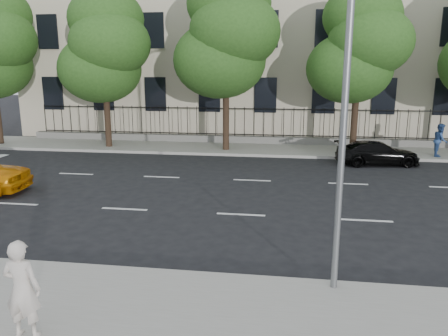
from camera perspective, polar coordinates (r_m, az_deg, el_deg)
The scene contains 13 objects.
ground at distance 12.11m, azimuth 0.96°, elevation -9.95°, with size 120.00×120.00×0.00m, color black.
near_sidewalk at distance 8.58m, azimuth -2.65°, elevation -19.85°, with size 60.00×4.00×0.15m, color gray.
far_sidewalk at distance 25.53m, azimuth 4.96°, elevation 2.49°, with size 60.00×4.00×0.15m, color gray.
lane_markings at distance 16.56m, azimuth 3.05°, elevation -3.55°, with size 49.60×4.62×0.01m, color silver, non-canonical shape.
masonry_building at distance 34.31m, azimuth 6.21°, elevation 20.15°, with size 34.60×12.11×18.50m.
iron_fence at distance 27.11m, azimuth 5.19°, elevation 4.32°, with size 30.00×0.50×2.20m.
street_light at distance 9.37m, azimuth 15.52°, elevation 15.14°, with size 0.25×3.32×8.05m.
tree_b at distance 26.56m, azimuth -15.27°, elevation 15.00°, with size 5.53×5.12×8.97m.
tree_c at distance 24.71m, azimuth 0.41°, elevation 16.94°, with size 5.89×5.50×9.80m.
tree_d at distance 24.72m, azimuth 17.30°, elevation 15.04°, with size 5.34×4.94×8.84m.
black_sedan at distance 22.88m, azimuth 19.39°, elevation 1.86°, with size 1.64×4.04×1.17m, color black.
woman_near at distance 8.45m, azimuth -24.86°, elevation -14.17°, with size 0.65×0.43×1.78m, color beige.
pedestrian_far at distance 25.47m, azimuth 26.40°, elevation 3.29°, with size 0.84×0.65×1.73m, color navy.
Camera 1 is at (1.40, -11.06, 4.73)m, focal length 35.00 mm.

